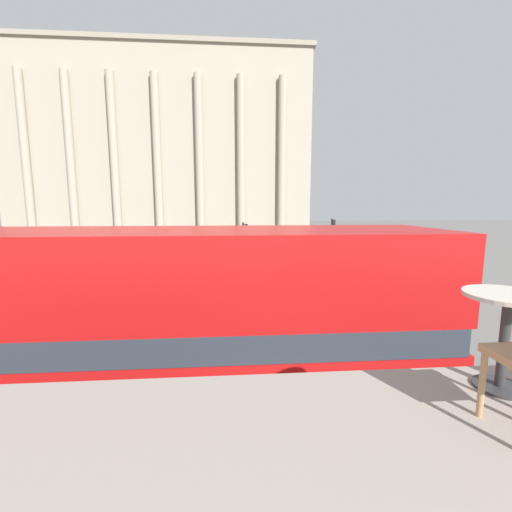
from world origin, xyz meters
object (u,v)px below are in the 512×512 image
at_px(cafe_dining_table, 507,320).
at_px(car_maroon, 99,280).
at_px(traffic_light_mid, 244,242).
at_px(pedestrian_blue, 342,242).
at_px(double_decker_bus, 159,332).
at_px(pedestrian_olive, 235,245).
at_px(traffic_light_near, 224,258).
at_px(traffic_light_far, 332,233).
at_px(plaza_building_left, 167,153).

bearing_deg(cafe_dining_table, car_maroon, 119.22).
relative_size(cafe_dining_table, traffic_light_mid, 0.21).
height_order(traffic_light_mid, pedestrian_blue, traffic_light_mid).
relative_size(double_decker_bus, pedestrian_olive, 6.26).
height_order(traffic_light_near, traffic_light_far, traffic_light_near).
distance_m(plaza_building_left, pedestrian_blue, 25.26).
bearing_deg(traffic_light_near, traffic_light_mid, 80.51).
bearing_deg(car_maroon, double_decker_bus, -143.27).
height_order(car_maroon, pedestrian_olive, pedestrian_olive).
xyz_separation_m(traffic_light_near, pedestrian_olive, (0.75, 17.20, -1.45)).
bearing_deg(pedestrian_olive, double_decker_bus, 159.45).
distance_m(plaza_building_left, car_maroon, 29.82).
bearing_deg(plaza_building_left, pedestrian_blue, -35.07).
bearing_deg(traffic_light_mid, double_decker_bus, -98.38).
xyz_separation_m(traffic_light_far, pedestrian_olive, (-8.20, 3.04, -1.36)).
bearing_deg(pedestrian_blue, car_maroon, -72.48).
bearing_deg(plaza_building_left, pedestrian_olive, -59.98).
height_order(traffic_light_near, pedestrian_blue, traffic_light_near).
height_order(double_decker_bus, traffic_light_far, double_decker_bus).
bearing_deg(traffic_light_near, car_maroon, 149.94).
relative_size(cafe_dining_table, pedestrian_blue, 0.41).
xyz_separation_m(double_decker_bus, pedestrian_olive, (1.83, 25.44, -1.37)).
bearing_deg(car_maroon, pedestrian_blue, -38.73).
bearing_deg(plaza_building_left, traffic_light_mid, -70.51).
bearing_deg(traffic_light_near, pedestrian_blue, 58.53).
relative_size(traffic_light_mid, car_maroon, 0.84).
xyz_separation_m(double_decker_bus, car_maroon, (-5.54, 12.06, -1.60)).
xyz_separation_m(double_decker_bus, cafe_dining_table, (3.30, -3.74, 1.42)).
bearing_deg(pedestrian_blue, traffic_light_far, -50.27).
bearing_deg(traffic_light_far, traffic_light_near, -122.31).
distance_m(double_decker_bus, traffic_light_near, 8.30).
xyz_separation_m(plaza_building_left, traffic_light_far, (16.58, -17.53, -8.97)).
xyz_separation_m(car_maroon, pedestrian_olive, (7.37, 13.37, 0.23)).
distance_m(plaza_building_left, traffic_light_near, 33.79).
bearing_deg(pedestrian_blue, cafe_dining_table, -38.29).
distance_m(cafe_dining_table, traffic_light_near, 12.25).
bearing_deg(traffic_light_far, double_decker_bus, -114.13).
bearing_deg(traffic_light_mid, pedestrian_blue, 48.69).
relative_size(traffic_light_near, pedestrian_olive, 2.24).
relative_size(traffic_light_mid, pedestrian_blue, 1.98).
bearing_deg(car_maroon, plaza_building_left, 14.13).
relative_size(plaza_building_left, pedestrian_blue, 19.82).
height_order(cafe_dining_table, car_maroon, cafe_dining_table).
relative_size(plaza_building_left, pedestrian_olive, 21.81).
height_order(plaza_building_left, pedestrian_olive, plaza_building_left).
distance_m(double_decker_bus, pedestrian_olive, 25.54).
distance_m(traffic_light_near, traffic_light_mid, 7.00).
bearing_deg(cafe_dining_table, traffic_light_near, 100.51).
bearing_deg(traffic_light_mid, traffic_light_near, -99.49).
distance_m(double_decker_bus, car_maroon, 13.37).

